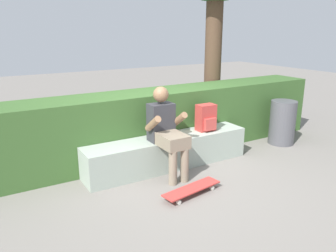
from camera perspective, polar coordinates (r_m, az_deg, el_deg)
The scene contains 7 objects.
ground_plane at distance 4.70m, azimuth 2.24°, elevation -8.28°, with size 24.00×24.00×0.00m, color slate.
bench_main at distance 4.88m, azimuth 0.07°, elevation -4.41°, with size 2.50×0.46×0.46m.
person_skater at distance 4.50m, azimuth -0.27°, elevation -0.54°, with size 0.49×0.62×1.21m.
skateboard_near_person at distance 4.16m, azimuth 4.05°, elevation -10.59°, with size 0.82×0.33×0.09m.
backpack_on_bench at distance 5.10m, azimuth 6.49°, elevation 1.36°, with size 0.28×0.23×0.40m.
hedge_row at distance 5.42m, azimuth -0.60°, elevation 0.82°, with size 5.81×0.71×1.02m.
trash_bin at distance 6.16m, azimuth 18.81°, elevation 0.58°, with size 0.44×0.44×0.76m.
Camera 1 is at (-2.34, -3.58, 1.95)m, focal length 35.98 mm.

